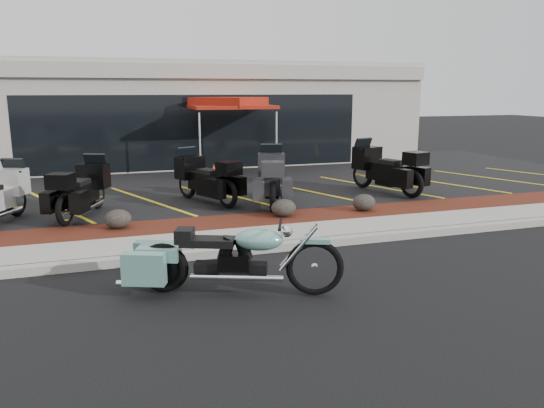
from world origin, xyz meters
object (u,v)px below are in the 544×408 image
object	(u,v)px
hero_cruiser	(315,259)
touring_white	(15,187)
traffic_cone	(214,172)
popup_canopy	(229,104)

from	to	relation	value
hero_cruiser	touring_white	bearing A→B (deg)	149.23
hero_cruiser	traffic_cone	bearing A→B (deg)	108.48
traffic_cone	touring_white	bearing A→B (deg)	-146.78
touring_white	hero_cruiser	bearing A→B (deg)	-117.77
touring_white	popup_canopy	distance (m)	8.23
hero_cruiser	popup_canopy	bearing A→B (deg)	104.23
traffic_cone	popup_canopy	bearing A→B (deg)	60.89
touring_white	traffic_cone	xyz separation A→B (m)	(5.27, 3.45, -0.41)
hero_cruiser	touring_white	xyz separation A→B (m)	(-4.73, 6.16, 0.26)
hero_cruiser	touring_white	size ratio (longest dim) A/B	1.39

